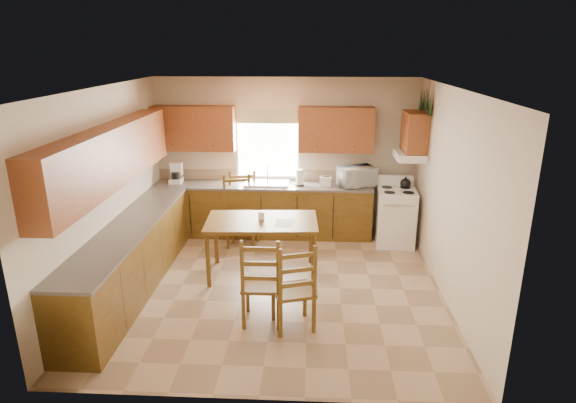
{
  "coord_description": "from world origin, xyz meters",
  "views": [
    {
      "loc": [
        0.47,
        -5.98,
        3.19
      ],
      "look_at": [
        0.15,
        0.3,
        1.15
      ],
      "focal_mm": 30.0,
      "sensor_mm": 36.0,
      "label": 1
    }
  ],
  "objects_px": {
    "dining_table": "(262,248)",
    "chair_far_left": "(244,207)",
    "microwave": "(357,176)",
    "chair_near_left": "(293,285)",
    "chair_far_right": "(239,211)",
    "chair_near_right": "(262,279)",
    "stove": "(396,218)"
  },
  "relations": [
    {
      "from": "chair_near_right",
      "to": "stove",
      "type": "bearing_deg",
      "value": -128.44
    },
    {
      "from": "stove",
      "to": "chair_far_left",
      "type": "distance_m",
      "value": 2.57
    },
    {
      "from": "chair_near_left",
      "to": "chair_far_right",
      "type": "distance_m",
      "value": 2.7
    },
    {
      "from": "dining_table",
      "to": "chair_far_right",
      "type": "relative_size",
      "value": 1.37
    },
    {
      "from": "stove",
      "to": "chair_near_right",
      "type": "relative_size",
      "value": 0.82
    },
    {
      "from": "dining_table",
      "to": "chair_near_left",
      "type": "distance_m",
      "value": 1.45
    },
    {
      "from": "chair_near_right",
      "to": "chair_far_right",
      "type": "xyz_separation_m",
      "value": [
        -0.64,
        2.39,
        0.01
      ]
    },
    {
      "from": "chair_near_left",
      "to": "chair_near_right",
      "type": "distance_m",
      "value": 0.39
    },
    {
      "from": "chair_near_right",
      "to": "chair_far_right",
      "type": "height_order",
      "value": "chair_far_right"
    },
    {
      "from": "microwave",
      "to": "chair_far_right",
      "type": "distance_m",
      "value": 2.08
    },
    {
      "from": "microwave",
      "to": "chair_far_left",
      "type": "bearing_deg",
      "value": 163.52
    },
    {
      "from": "chair_far_right",
      "to": "microwave",
      "type": "bearing_deg",
      "value": -2.46
    },
    {
      "from": "stove",
      "to": "chair_far_right",
      "type": "bearing_deg",
      "value": -172.92
    },
    {
      "from": "chair_near_left",
      "to": "stove",
      "type": "bearing_deg",
      "value": -138.6
    },
    {
      "from": "microwave",
      "to": "chair_near_left",
      "type": "xyz_separation_m",
      "value": [
        -0.95,
        -2.93,
        -0.54
      ]
    },
    {
      "from": "dining_table",
      "to": "chair_far_left",
      "type": "relative_size",
      "value": 1.37
    },
    {
      "from": "chair_near_right",
      "to": "chair_far_right",
      "type": "distance_m",
      "value": 2.48
    },
    {
      "from": "microwave",
      "to": "chair_far_right",
      "type": "bearing_deg",
      "value": 169.86
    },
    {
      "from": "dining_table",
      "to": "microwave",
      "type": "bearing_deg",
      "value": 44.18
    },
    {
      "from": "microwave",
      "to": "chair_near_left",
      "type": "relative_size",
      "value": 0.5
    },
    {
      "from": "stove",
      "to": "chair_near_right",
      "type": "distance_m",
      "value": 3.21
    },
    {
      "from": "microwave",
      "to": "chair_near_right",
      "type": "xyz_separation_m",
      "value": [
        -1.33,
        -2.82,
        -0.53
      ]
    },
    {
      "from": "dining_table",
      "to": "chair_near_left",
      "type": "height_order",
      "value": "chair_near_left"
    },
    {
      "from": "stove",
      "to": "chair_far_right",
      "type": "relative_size",
      "value": 0.81
    },
    {
      "from": "microwave",
      "to": "dining_table",
      "type": "distance_m",
      "value": 2.25
    },
    {
      "from": "stove",
      "to": "chair_near_left",
      "type": "relative_size",
      "value": 0.85
    },
    {
      "from": "stove",
      "to": "dining_table",
      "type": "distance_m",
      "value": 2.46
    },
    {
      "from": "chair_far_left",
      "to": "chair_near_left",
      "type": "bearing_deg",
      "value": -83.56
    },
    {
      "from": "dining_table",
      "to": "chair_near_left",
      "type": "bearing_deg",
      "value": -72.68
    },
    {
      "from": "chair_far_left",
      "to": "chair_far_right",
      "type": "bearing_deg",
      "value": -116.15
    },
    {
      "from": "chair_near_right",
      "to": "chair_far_left",
      "type": "bearing_deg",
      "value": -77.76
    },
    {
      "from": "microwave",
      "to": "chair_far_right",
      "type": "height_order",
      "value": "microwave"
    }
  ]
}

